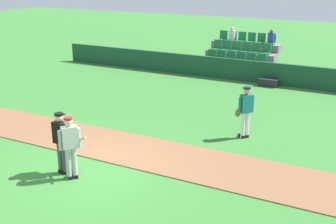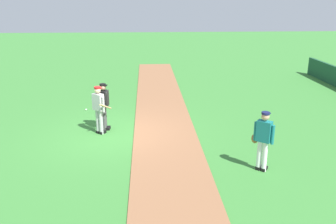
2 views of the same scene
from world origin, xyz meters
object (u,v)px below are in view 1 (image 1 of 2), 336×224
at_px(umpire_home_plate, 61,139).
at_px(runner_teal_jersey, 245,110).
at_px(equipment_bag, 268,83).
at_px(batter_grey_jersey, 70,145).

distance_m(umpire_home_plate, runner_teal_jersey, 6.01).
xyz_separation_m(umpire_home_plate, runner_teal_jersey, (3.63, 4.79, -0.04)).
bearing_deg(equipment_bag, batter_grey_jersey, -100.58).
bearing_deg(batter_grey_jersey, umpire_home_plate, 160.66).
distance_m(batter_grey_jersey, umpire_home_plate, 0.45).
relative_size(batter_grey_jersey, umpire_home_plate, 1.00).
bearing_deg(equipment_bag, umpire_home_plate, -102.73).
bearing_deg(runner_teal_jersey, equipment_bag, 98.25).
bearing_deg(runner_teal_jersey, umpire_home_plate, -127.16).
relative_size(batter_grey_jersey, equipment_bag, 1.96).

